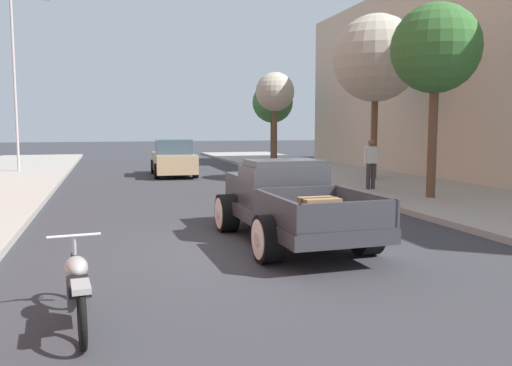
% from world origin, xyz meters
% --- Properties ---
extents(ground_plane, '(140.00, 140.00, 0.00)m').
position_xyz_m(ground_plane, '(0.00, 0.00, 0.00)').
color(ground_plane, '#333338').
extents(hotrod_truck_gunmetal, '(2.29, 4.98, 1.58)m').
position_xyz_m(hotrod_truck_gunmetal, '(0.60, 0.37, 0.75)').
color(hotrod_truck_gunmetal, '#333338').
rests_on(hotrod_truck_gunmetal, ground).
extents(motorcycle_parked, '(0.62, 2.12, 0.93)m').
position_xyz_m(motorcycle_parked, '(-3.10, -3.23, 0.44)').
color(motorcycle_parked, black).
rests_on(motorcycle_parked, ground).
extents(car_background_tan, '(1.97, 4.35, 1.65)m').
position_xyz_m(car_background_tan, '(0.14, 14.42, 0.77)').
color(car_background_tan, tan).
rests_on(car_background_tan, ground).
extents(pedestrian_sidewalk_right, '(0.53, 0.22, 1.65)m').
position_xyz_m(pedestrian_sidewalk_right, '(5.69, 6.32, 1.09)').
color(pedestrian_sidewalk_right, '#333338').
rests_on(pedestrian_sidewalk_right, sidewalk_right).
extents(flagpole, '(1.74, 0.16, 9.16)m').
position_xyz_m(flagpole, '(-6.50, 17.16, 5.77)').
color(flagpole, '#B2B2B7').
rests_on(flagpole, sidewalk_left).
extents(street_tree_nearest, '(2.56, 2.56, 5.59)m').
position_xyz_m(street_tree_nearest, '(6.41, 4.00, 4.42)').
color(street_tree_nearest, brown).
rests_on(street_tree_nearest, sidewalk_right).
extents(street_tree_second, '(3.39, 3.39, 6.42)m').
position_xyz_m(street_tree_second, '(7.48, 9.43, 4.86)').
color(street_tree_second, brown).
rests_on(street_tree_second, sidewalk_right).
extents(street_tree_third, '(2.17, 2.17, 5.08)m').
position_xyz_m(street_tree_third, '(6.36, 18.70, 4.10)').
color(street_tree_third, brown).
rests_on(street_tree_third, sidewalk_right).
extents(street_tree_farthest, '(2.46, 2.46, 4.76)m').
position_xyz_m(street_tree_farthest, '(7.04, 21.22, 3.65)').
color(street_tree_farthest, brown).
rests_on(street_tree_farthest, sidewalk_right).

